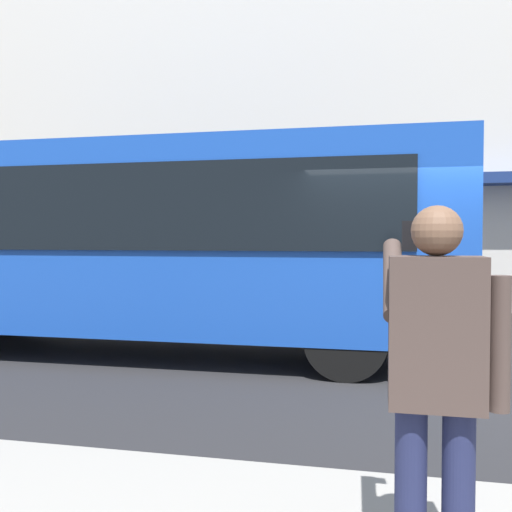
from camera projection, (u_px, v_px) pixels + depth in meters
name	position (u px, v px, depth m)	size (l,w,h in m)	color
ground_plane	(410.00, 374.00, 7.10)	(60.00, 60.00, 0.00)	#232326
building_facade_far	(398.00, 59.00, 13.53)	(28.00, 1.55, 12.00)	beige
red_bus	(146.00, 239.00, 8.43)	(9.05, 2.54, 3.08)	#1947AD
pedestrian_photographer	(436.00, 368.00, 2.47)	(0.53, 0.52, 1.70)	#1E2347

